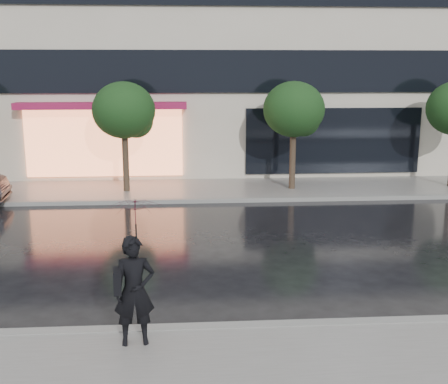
{
  "coord_description": "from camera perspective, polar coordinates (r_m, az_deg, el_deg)",
  "views": [
    {
      "loc": [
        -0.87,
        -9.89,
        4.48
      ],
      "look_at": [
        0.08,
        3.83,
        1.4
      ],
      "focal_mm": 45.0,
      "sensor_mm": 36.0,
      "label": 1
    }
  ],
  "objects": [
    {
      "name": "ground",
      "position": [
        10.89,
        0.99,
        -11.66
      ],
      "size": [
        120.0,
        120.0,
        0.0
      ],
      "primitive_type": "plane",
      "color": "black",
      "rests_on": "ground"
    },
    {
      "name": "tree_mid_west",
      "position": [
        20.09,
        -9.96,
        7.98
      ],
      "size": [
        2.2,
        2.2,
        3.99
      ],
      "color": "#33261C",
      "rests_on": "ground"
    },
    {
      "name": "pedestrian_with_umbrella",
      "position": [
        8.91,
        -9.04,
        -6.36
      ],
      "size": [
        0.96,
        0.97,
        2.39
      ],
      "rotation": [
        0.0,
        0.0,
        0.13
      ],
      "color": "black",
      "rests_on": "sidewalk_near"
    },
    {
      "name": "curb_near",
      "position": [
        9.96,
        1.5,
        -13.65
      ],
      "size": [
        60.0,
        0.25,
        0.14
      ],
      "primitive_type": "cube",
      "color": "gray",
      "rests_on": "ground"
    },
    {
      "name": "sidewalk_far",
      "position": [
        20.64,
        -1.45,
        0.25
      ],
      "size": [
        60.0,
        3.5,
        0.12
      ],
      "primitive_type": "cube",
      "color": "slate",
      "rests_on": "ground"
    },
    {
      "name": "tree_mid_east",
      "position": [
        20.36,
        7.25,
        8.13
      ],
      "size": [
        2.2,
        2.2,
        3.99
      ],
      "color": "#33261C",
      "rests_on": "ground"
    },
    {
      "name": "curb_far",
      "position": [
        18.93,
        -1.22,
        -0.85
      ],
      "size": [
        60.0,
        0.25,
        0.14
      ],
      "primitive_type": "cube",
      "color": "gray",
      "rests_on": "ground"
    }
  ]
}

